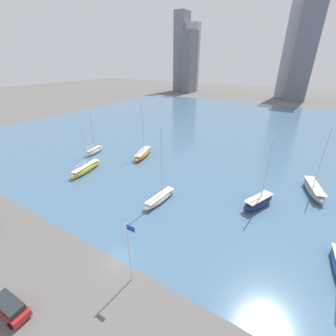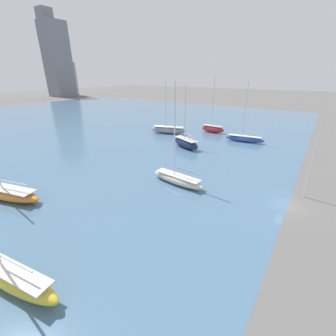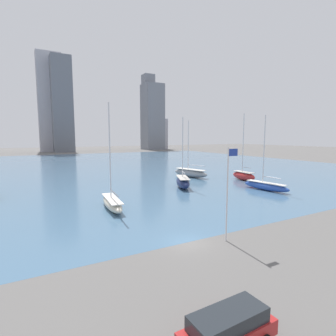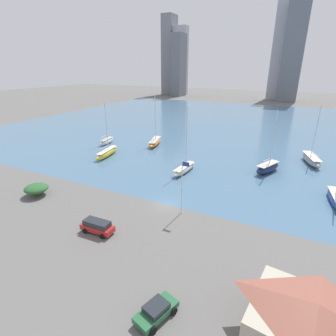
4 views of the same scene
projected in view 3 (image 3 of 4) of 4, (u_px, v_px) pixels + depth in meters
ground_plane at (187, 242)px, 25.51m from camera, size 500.00×500.00×0.00m
harbor_water at (73, 168)px, 86.56m from camera, size 180.00×140.00×0.00m
flag_pole at (228, 190)px, 25.36m from camera, size 1.24×0.14×9.24m
distant_city_skyline at (51, 110)px, 172.63m from camera, size 177.11×24.17×65.06m
sailboat_red at (244, 175)px, 61.73m from camera, size 2.47×7.10×15.53m
sailboat_cream at (112, 203)px, 37.29m from camera, size 2.78×9.44×14.97m
sailboat_blue at (266, 186)px, 50.11m from camera, size 2.91×9.80×14.29m
sailboat_gray at (190, 173)px, 66.47m from camera, size 5.40×10.78×14.22m
sailboat_navy at (183, 182)px, 52.62m from camera, size 5.51×8.62×14.11m
parked_suv_red at (228, 328)px, 12.66m from camera, size 5.02×2.30×1.92m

